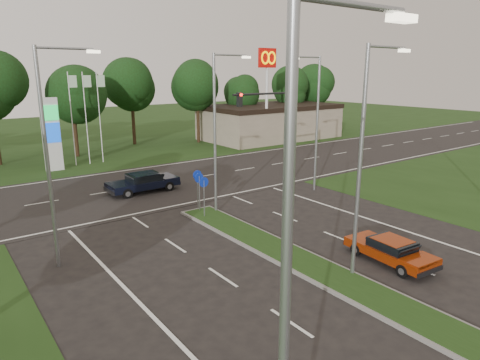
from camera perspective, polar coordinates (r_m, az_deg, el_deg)
verge_far at (r=60.79m, az=-24.68°, el=5.41°), size 160.00×50.00×0.02m
cross_road at (r=31.60m, az=-12.46°, el=-0.77°), size 160.00×12.00×0.02m
median_kerb at (r=16.67m, az=18.44°, el=-15.09°), size 2.00×26.00×0.12m
commercial_building at (r=53.00m, az=4.06°, el=7.73°), size 16.00×9.00×4.00m
streetlight_median_near at (r=16.86m, az=16.23°, el=3.63°), size 2.53×0.22×9.00m
streetlight_median_far at (r=24.17m, az=-2.99°, el=7.26°), size 2.53×0.22×9.00m
streetlight_left_near at (r=6.35m, az=7.48°, el=-13.57°), size 2.53×0.22×9.00m
streetlight_left_far at (r=18.66m, az=-23.87°, el=3.96°), size 2.53×0.22×9.00m
streetlight_right_far at (r=29.19m, az=10.00°, el=8.28°), size 2.53×0.22×9.00m
traffic_signal at (r=29.55m, az=4.96°, el=7.68°), size 5.10×0.42×7.00m
median_signs at (r=24.62m, az=-5.34°, el=-0.64°), size 1.16×1.76×2.38m
gas_pylon at (r=38.30m, az=-23.58°, el=5.86°), size 5.80×1.26×8.00m
mcdonalds_sign at (r=47.00m, az=3.65°, el=14.22°), size 2.20×0.47×10.40m
treeline_far at (r=45.65m, az=-21.29°, el=11.85°), size 6.00×6.00×9.90m
red_sedan at (r=19.74m, az=19.41°, el=-8.77°), size 1.93×4.02×1.07m
navy_sedan at (r=29.91m, az=-12.78°, el=-0.26°), size 4.73×2.02×1.30m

